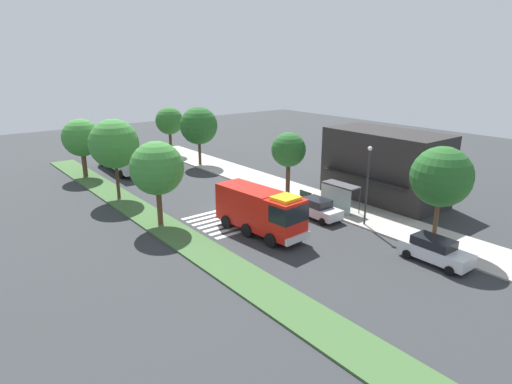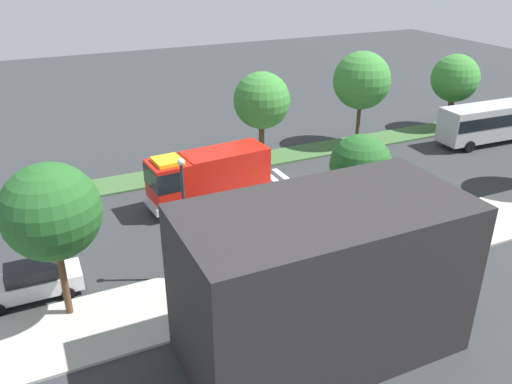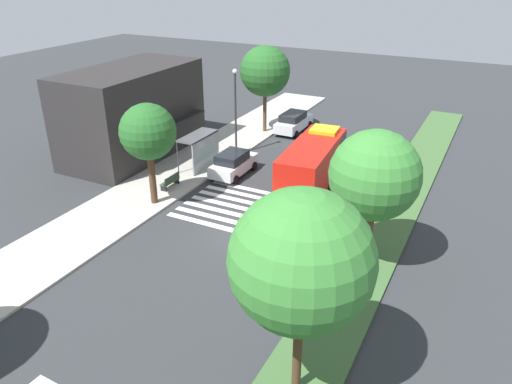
% 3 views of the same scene
% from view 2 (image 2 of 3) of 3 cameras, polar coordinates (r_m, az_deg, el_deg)
% --- Properties ---
extents(ground_plane, '(120.00, 120.00, 0.00)m').
position_cam_2_polar(ground_plane, '(36.71, 5.32, -0.33)').
color(ground_plane, '#2D3033').
extents(sidewalk, '(60.00, 4.92, 0.14)m').
position_cam_2_polar(sidewalk, '(30.80, 12.91, -6.15)').
color(sidewalk, '#ADA89E').
rests_on(sidewalk, ground_plane).
extents(median_strip, '(60.00, 3.00, 0.14)m').
position_cam_2_polar(median_strip, '(42.48, 0.51, 3.55)').
color(median_strip, '#3D6033').
rests_on(median_strip, ground_plane).
extents(crosswalk, '(5.85, 10.21, 0.01)m').
position_cam_2_polar(crosswalk, '(35.61, 1.81, -1.06)').
color(crosswalk, silver).
rests_on(crosswalk, ground_plane).
extents(fire_truck, '(8.42, 3.37, 3.74)m').
position_cam_2_polar(fire_truck, '(34.65, -5.55, 1.80)').
color(fire_truck, red).
rests_on(fire_truck, ground_plane).
extents(parked_car_west, '(4.26, 2.09, 1.76)m').
position_cam_2_polar(parked_car_west, '(29.98, -1.81, -4.54)').
color(parked_car_west, silver).
rests_on(parked_car_west, ground_plane).
extents(parked_car_mid, '(4.79, 2.11, 1.76)m').
position_cam_2_polar(parked_car_mid, '(28.23, -23.19, -8.90)').
color(parked_car_mid, silver).
rests_on(parked_car_mid, ground_plane).
extents(transit_bus, '(10.58, 3.20, 3.41)m').
position_cam_2_polar(transit_bus, '(50.47, 24.55, 7.16)').
color(transit_bus, '#B2B2B7').
rests_on(transit_bus, ground_plane).
extents(bus_stop_shelter, '(3.50, 1.40, 2.46)m').
position_cam_2_polar(bus_stop_shelter, '(27.44, 0.37, -5.19)').
color(bus_stop_shelter, '#4C4C51').
rests_on(bus_stop_shelter, sidewalk).
extents(bench_near_shelter, '(1.60, 0.50, 0.90)m').
position_cam_2_polar(bench_near_shelter, '(29.79, 7.38, -5.65)').
color(bench_near_shelter, '#2D472D').
rests_on(bench_near_shelter, sidewalk).
extents(street_lamp, '(0.36, 0.36, 6.64)m').
position_cam_2_polar(street_lamp, '(25.91, -7.83, -2.01)').
color(street_lamp, '#2D2D30').
rests_on(street_lamp, sidewalk).
extents(storefront_building, '(11.56, 6.58, 6.84)m').
position_cam_2_polar(storefront_building, '(21.82, 7.20, -9.55)').
color(storefront_building, '#282626').
rests_on(storefront_building, ground_plane).
extents(sidewalk_tree_center, '(3.43, 3.43, 6.42)m').
position_cam_2_polar(sidewalk_tree_center, '(29.43, 11.29, 2.82)').
color(sidewalk_tree_center, '#47301E').
rests_on(sidewalk_tree_center, sidewalk).
extents(sidewalk_tree_far_east, '(4.32, 4.32, 7.49)m').
position_cam_2_polar(sidewalk_tree_far_east, '(24.10, -21.40, -2.04)').
color(sidewalk_tree_far_east, '#513823').
rests_on(sidewalk_tree_far_east, sidewalk).
extents(median_tree_far_west, '(4.33, 4.33, 6.79)m').
position_cam_2_polar(median_tree_far_west, '(52.34, 20.85, 11.47)').
color(median_tree_far_west, '#513823').
rests_on(median_tree_far_west, median_strip).
extents(median_tree_west, '(4.80, 4.80, 7.85)m').
position_cam_2_polar(median_tree_west, '(45.44, 11.44, 11.80)').
color(median_tree_west, '#47301E').
rests_on(median_tree_west, median_strip).
extents(median_tree_center, '(4.40, 4.40, 7.02)m').
position_cam_2_polar(median_tree_center, '(40.96, 0.63, 9.91)').
color(median_tree_center, '#513823').
rests_on(median_tree_center, median_strip).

